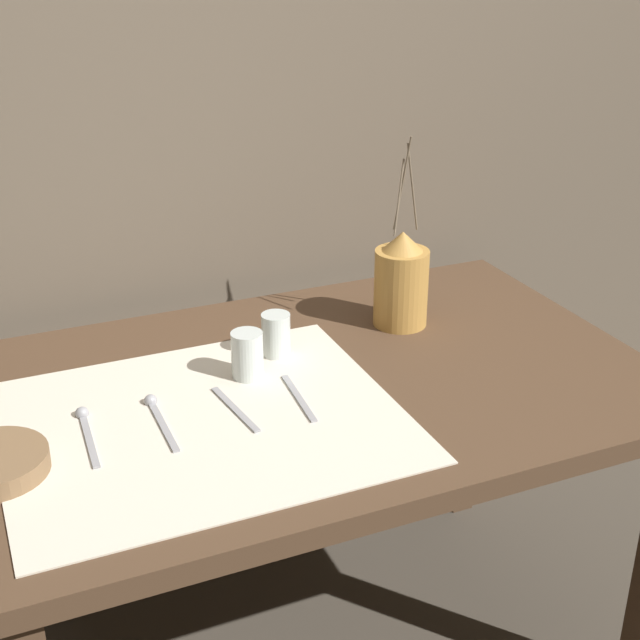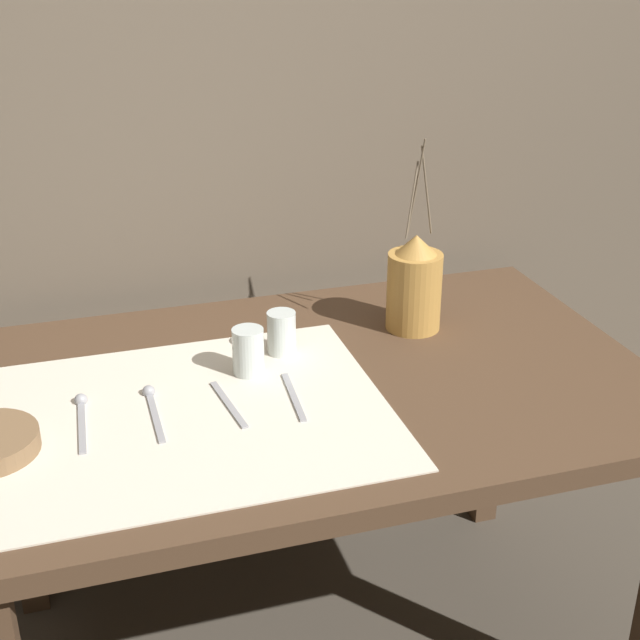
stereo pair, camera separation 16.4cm
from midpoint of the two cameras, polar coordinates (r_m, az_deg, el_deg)
stone_wall_back at (r=2.01m, az=-2.57°, el=15.86°), size 7.00×0.06×2.40m
wooden_table at (r=1.73m, az=2.27°, el=-6.26°), size 1.29×0.83×0.70m
linen_cloth at (r=1.57m, az=-5.14°, el=-6.16°), size 0.68×0.57×0.00m
pitcher_with_flowers at (r=1.87m, az=8.56°, el=2.15°), size 0.11×0.11×0.41m
glass_tumbler_near at (r=1.68m, az=-1.84°, el=-2.08°), size 0.06×0.06×0.09m
glass_tumbler_far at (r=1.76m, az=0.18°, el=-0.87°), size 0.06×0.06×0.09m
spoon_outer at (r=1.61m, az=-12.24°, el=-5.71°), size 0.03×0.19×0.02m
spoon_inner at (r=1.62m, az=-7.92°, el=-5.22°), size 0.02×0.19×0.02m
fork_outer at (r=1.60m, az=-2.95°, el=-5.49°), size 0.03×0.18×0.00m
fork_inner at (r=1.62m, az=1.21°, el=-5.00°), size 0.02×0.18×0.00m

